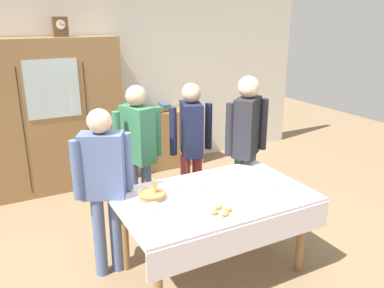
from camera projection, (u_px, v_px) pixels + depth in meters
name	position (u px, v px, depth m)	size (l,w,h in m)	color
ground_plane	(202.00, 258.00, 3.86)	(12.00, 12.00, 0.00)	#846B4C
back_wall	(112.00, 81.00, 5.66)	(6.40, 0.10, 2.70)	silver
dining_table	(215.00, 206.00, 3.45)	(1.69, 1.05, 0.76)	olive
wall_cabinet	(53.00, 117.00, 5.12)	(1.76, 0.46, 2.00)	olive
mantel_clock	(60.00, 27.00, 4.86)	(0.18, 0.11, 0.24)	brown
bookshelf_low	(166.00, 139.00, 6.05)	(1.16, 0.35, 0.89)	olive
book_stack	(165.00, 107.00, 5.90)	(0.15, 0.22, 0.11)	#99332D
tea_cup_near_left	(154.00, 208.00, 3.16)	(0.13, 0.13, 0.06)	white
tea_cup_back_edge	(198.00, 184.00, 3.60)	(0.13, 0.13, 0.06)	white
tea_cup_center	(177.00, 185.00, 3.59)	(0.13, 0.13, 0.06)	white
tea_cup_far_left	(273.00, 185.00, 3.58)	(0.13, 0.13, 0.06)	white
bread_basket	(152.00, 195.00, 3.37)	(0.24, 0.24, 0.16)	#9E7542
pastry_plate	(221.00, 212.00, 3.11)	(0.28, 0.28, 0.05)	white
spoon_mid_left	(185.00, 206.00, 3.25)	(0.12, 0.02, 0.01)	silver
spoon_mid_right	(283.00, 199.00, 3.35)	(0.12, 0.02, 0.01)	silver
spoon_back_edge	(127.00, 193.00, 3.47)	(0.12, 0.02, 0.01)	silver
person_near_right_end	(246.00, 138.00, 4.18)	(0.52, 0.38, 1.67)	#33704C
person_behind_table_right	(138.00, 145.00, 4.11)	(0.52, 0.40, 1.60)	slate
person_behind_table_left	(104.00, 178.00, 3.37)	(0.52, 0.34, 1.54)	slate
person_by_cabinet	(191.00, 139.00, 4.36)	(0.52, 0.40, 1.57)	#933338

